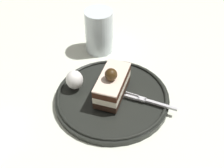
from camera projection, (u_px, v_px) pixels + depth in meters
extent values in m
plane|color=silver|center=(127.00, 105.00, 0.64)|extent=(2.40, 2.40, 0.00)
cylinder|color=black|center=(112.00, 98.00, 0.64)|extent=(0.24, 0.24, 0.01)
torus|color=black|center=(112.00, 96.00, 0.64)|extent=(0.23, 0.23, 0.01)
cube|color=black|center=(112.00, 91.00, 0.63)|extent=(0.11, 0.11, 0.01)
cube|color=#F0E3C7|center=(112.00, 86.00, 0.62)|extent=(0.11, 0.11, 0.01)
cube|color=#361A0F|center=(112.00, 80.00, 0.61)|extent=(0.11, 0.11, 0.01)
cube|color=#FBDEC7|center=(112.00, 77.00, 0.61)|extent=(0.11, 0.11, 0.00)
sphere|color=#36230E|center=(111.00, 75.00, 0.59)|extent=(0.02, 0.02, 0.02)
ellipsoid|color=white|center=(74.00, 80.00, 0.64)|extent=(0.04, 0.04, 0.04)
cube|color=silver|center=(161.00, 105.00, 0.61)|extent=(0.05, 0.05, 0.00)
cube|color=silver|center=(142.00, 99.00, 0.62)|extent=(0.02, 0.02, 0.00)
cube|color=silver|center=(132.00, 94.00, 0.63)|extent=(0.02, 0.02, 0.00)
cube|color=silver|center=(132.00, 96.00, 0.63)|extent=(0.02, 0.02, 0.00)
cube|color=silver|center=(131.00, 97.00, 0.63)|extent=(0.02, 0.02, 0.00)
cube|color=silver|center=(131.00, 98.00, 0.63)|extent=(0.02, 0.02, 0.00)
cylinder|color=silver|center=(99.00, 31.00, 0.74)|extent=(0.07, 0.07, 0.11)
cylinder|color=beige|center=(99.00, 37.00, 0.75)|extent=(0.06, 0.06, 0.07)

